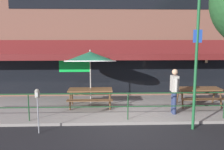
# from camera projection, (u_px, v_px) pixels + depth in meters

# --- Properties ---
(ground_plane) EXTENTS (120.00, 120.00, 0.00)m
(ground_plane) POSITION_uv_depth(u_px,v_px,m) (129.00, 125.00, 8.55)
(ground_plane) COLOR black
(patio_deck) EXTENTS (15.00, 4.00, 0.10)m
(patio_deck) POSITION_uv_depth(u_px,v_px,m) (124.00, 107.00, 10.52)
(patio_deck) COLOR gray
(patio_deck) RESTS_ON ground
(restaurant_building) EXTENTS (15.00, 1.60, 7.15)m
(restaurant_building) POSITION_uv_depth(u_px,v_px,m) (120.00, 25.00, 12.18)
(restaurant_building) COLOR brown
(restaurant_building) RESTS_ON ground
(patio_railing) EXTENTS (13.84, 0.04, 0.97)m
(patio_railing) POSITION_uv_depth(u_px,v_px,m) (128.00, 100.00, 8.73)
(patio_railing) COLOR #194723
(patio_railing) RESTS_ON patio_deck
(picnic_table_left) EXTENTS (1.80, 1.42, 0.76)m
(picnic_table_left) POSITION_uv_depth(u_px,v_px,m) (90.00, 93.00, 10.30)
(picnic_table_left) COLOR brown
(picnic_table_left) RESTS_ON patio_deck
(picnic_table_centre) EXTENTS (1.80, 1.42, 0.76)m
(picnic_table_centre) POSITION_uv_depth(u_px,v_px,m) (199.00, 92.00, 10.48)
(picnic_table_centre) COLOR brown
(picnic_table_centre) RESTS_ON patio_deck
(patio_umbrella_left) EXTENTS (2.14, 2.14, 2.40)m
(patio_umbrella_left) POSITION_uv_depth(u_px,v_px,m) (90.00, 57.00, 10.26)
(patio_umbrella_left) COLOR #B7B2A8
(patio_umbrella_left) RESTS_ON patio_deck
(pedestrian_walking) EXTENTS (0.25, 0.62, 1.71)m
(pedestrian_walking) POSITION_uv_depth(u_px,v_px,m) (174.00, 89.00, 9.40)
(pedestrian_walking) COLOR navy
(pedestrian_walking) RESTS_ON patio_deck
(parking_meter_near) EXTENTS (0.15, 0.16, 1.42)m
(parking_meter_near) POSITION_uv_depth(u_px,v_px,m) (37.00, 98.00, 7.67)
(parking_meter_near) COLOR gray
(parking_meter_near) RESTS_ON ground
(street_sign_pole) EXTENTS (0.28, 0.09, 4.19)m
(street_sign_pole) POSITION_uv_depth(u_px,v_px,m) (196.00, 64.00, 7.86)
(street_sign_pole) COLOR #1E6033
(street_sign_pole) RESTS_ON ground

